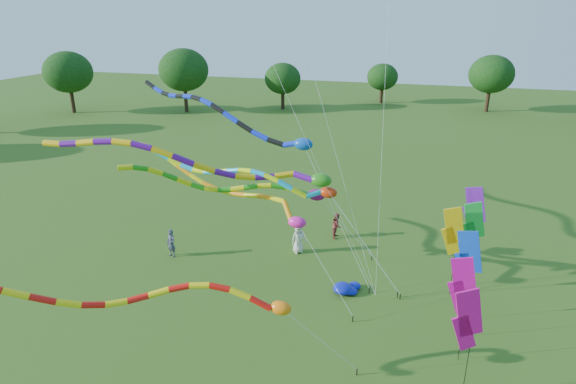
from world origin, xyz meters
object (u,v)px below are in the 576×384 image
(tube_kite_red, at_px, (169,299))
(person_a, at_px, (299,239))
(blue_nylon_heap, at_px, (345,290))
(person_c, at_px, (337,225))
(tube_kite_orange, at_px, (227,187))
(person_b, at_px, (171,243))

(tube_kite_red, relative_size, person_a, 6.84)
(blue_nylon_heap, height_order, person_c, person_c)
(blue_nylon_heap, relative_size, person_c, 0.97)
(tube_kite_orange, bearing_deg, tube_kite_red, -57.67)
(tube_kite_red, height_order, person_c, tube_kite_red)
(blue_nylon_heap, bearing_deg, tube_kite_orange, 173.47)
(tube_kite_red, bearing_deg, blue_nylon_heap, 36.28)
(blue_nylon_heap, height_order, person_b, person_b)
(person_b, relative_size, person_c, 1.03)
(person_a, xyz_separation_m, person_c, (1.76, 2.59, -0.07))
(tube_kite_red, relative_size, person_b, 7.23)
(blue_nylon_heap, bearing_deg, tube_kite_red, -121.21)
(person_b, bearing_deg, tube_kite_red, -39.69)
(tube_kite_red, relative_size, person_c, 7.47)
(person_a, bearing_deg, person_c, 18.55)
(tube_kite_orange, bearing_deg, person_c, 71.06)
(blue_nylon_heap, xyz_separation_m, person_b, (-10.22, 1.14, 0.60))
(tube_kite_orange, height_order, blue_nylon_heap, tube_kite_orange)
(tube_kite_red, bearing_deg, person_b, 97.54)
(person_b, bearing_deg, person_a, 40.31)
(tube_kite_red, bearing_deg, person_c, 54.61)
(tube_kite_red, distance_m, blue_nylon_heap, 10.14)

